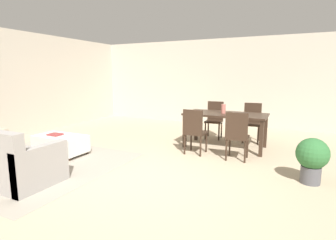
{
  "coord_description": "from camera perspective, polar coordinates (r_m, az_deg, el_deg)",
  "views": [
    {
      "loc": [
        2.02,
        -3.48,
        1.59
      ],
      "look_at": [
        -0.36,
        1.45,
        0.66
      ],
      "focal_mm": 28.55,
      "sensor_mm": 36.0,
      "label": 1
    }
  ],
  "objects": [
    {
      "name": "ground_plane",
      "position": [
        4.32,
        -4.12,
        -11.96
      ],
      "size": [
        10.8,
        10.8,
        0.0
      ],
      "primitive_type": "plane",
      "color": "tan"
    },
    {
      "name": "wall_back",
      "position": [
        8.72,
        12.51,
        7.86
      ],
      "size": [
        9.0,
        0.12,
        2.7
      ],
      "primitive_type": "cube",
      "color": "#BCB2A0",
      "rests_on": "ground_plane"
    },
    {
      "name": "area_rug",
      "position": [
        5.46,
        -26.82,
        -8.31
      ],
      "size": [
        3.0,
        2.8,
        0.01
      ],
      "primitive_type": "cube",
      "color": "gray",
      "rests_on": "ground_plane"
    },
    {
      "name": "ottoman_table",
      "position": [
        5.8,
        -21.95,
        -4.67
      ],
      "size": [
        1.03,
        0.57,
        0.39
      ],
      "color": "silver",
      "rests_on": "ground_plane"
    },
    {
      "name": "dining_table",
      "position": [
        5.95,
        12.17,
        0.52
      ],
      "size": [
        1.73,
        0.87,
        0.76
      ],
      "color": "#332319",
      "rests_on": "ground_plane"
    },
    {
      "name": "dining_chair_near_left",
      "position": [
        5.35,
        5.64,
        -1.95
      ],
      "size": [
        0.41,
        0.41,
        0.92
      ],
      "color": "#332319",
      "rests_on": "ground_plane"
    },
    {
      "name": "dining_chair_near_right",
      "position": [
        5.1,
        14.52,
        -2.79
      ],
      "size": [
        0.42,
        0.42,
        0.92
      ],
      "color": "#332319",
      "rests_on": "ground_plane"
    },
    {
      "name": "dining_chair_far_left",
      "position": [
        6.86,
        9.9,
        0.53
      ],
      "size": [
        0.43,
        0.43,
        0.92
      ],
      "color": "#332319",
      "rests_on": "ground_plane"
    },
    {
      "name": "dining_chair_far_right",
      "position": [
        6.7,
        17.5,
        0.02
      ],
      "size": [
        0.43,
        0.43,
        0.92
      ],
      "color": "#332319",
      "rests_on": "ground_plane"
    },
    {
      "name": "vase_centerpiece",
      "position": [
        5.92,
        11.75,
        2.36
      ],
      "size": [
        0.09,
        0.09,
        0.2
      ],
      "primitive_type": "cylinder",
      "color": "#B26659",
      "rests_on": "dining_table"
    },
    {
      "name": "book_on_ottoman",
      "position": [
        5.81,
        -22.96,
        -2.87
      ],
      "size": [
        0.27,
        0.21,
        0.03
      ],
      "primitive_type": "cube",
      "rotation": [
        0.0,
        0.0,
        0.04
      ],
      "color": "maroon",
      "rests_on": "ottoman_table"
    },
    {
      "name": "potted_plant",
      "position": [
        4.47,
        28.42,
        -7.01
      ],
      "size": [
        0.46,
        0.46,
        0.68
      ],
      "color": "#4C4C51",
      "rests_on": "ground_plane"
    }
  ]
}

